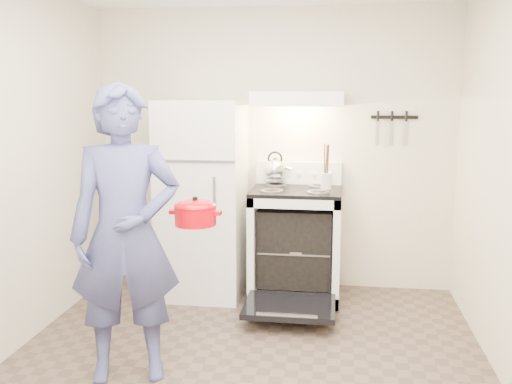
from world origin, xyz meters
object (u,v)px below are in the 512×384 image
Objects in this scene: tea_kettle at (275,168)px; person at (126,235)px; refrigerator at (203,199)px; dutch_oven at (195,215)px; stove_body at (296,245)px.

tea_kettle is 1.94m from person.
refrigerator is 5.04× the size of dutch_oven.
tea_kettle is at bearing 22.12° from refrigerator.
tea_kettle is (0.60, 0.24, 0.25)m from refrigerator.
refrigerator is 1.56m from person.
person reaches higher than tea_kettle.
person is (-0.71, -1.79, -0.19)m from tea_kettle.
refrigerator is 0.90m from stove_body.
stove_body is 2.73× the size of dutch_oven.
dutch_oven is (0.25, -1.28, 0.13)m from refrigerator.
refrigerator is at bearing 68.36° from person.
tea_kettle is at bearing 50.80° from person.
person reaches higher than refrigerator.
stove_body is 3.12× the size of tea_kettle.
tea_kettle is 1.56m from dutch_oven.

